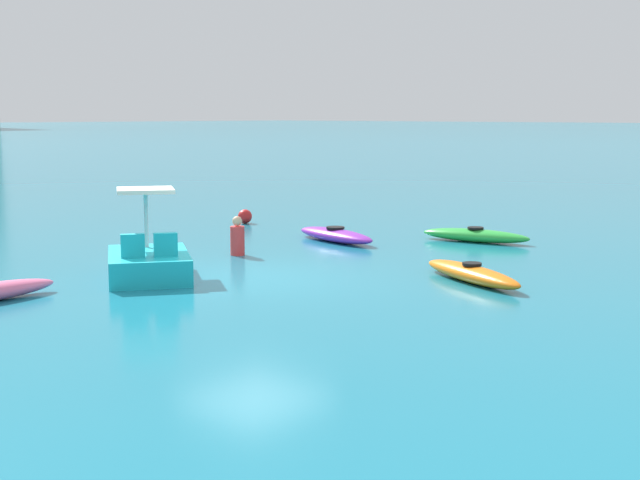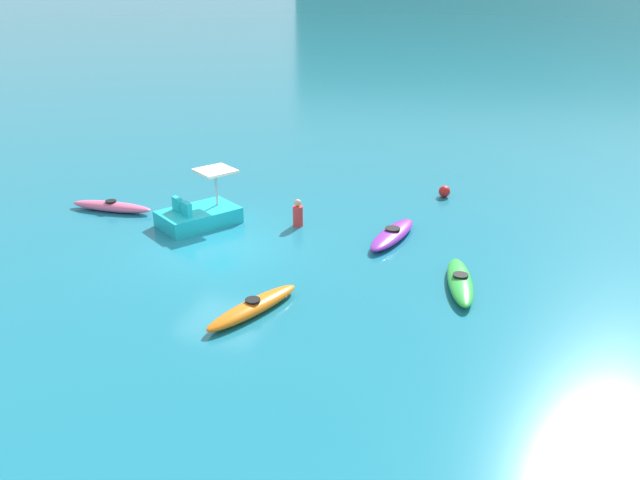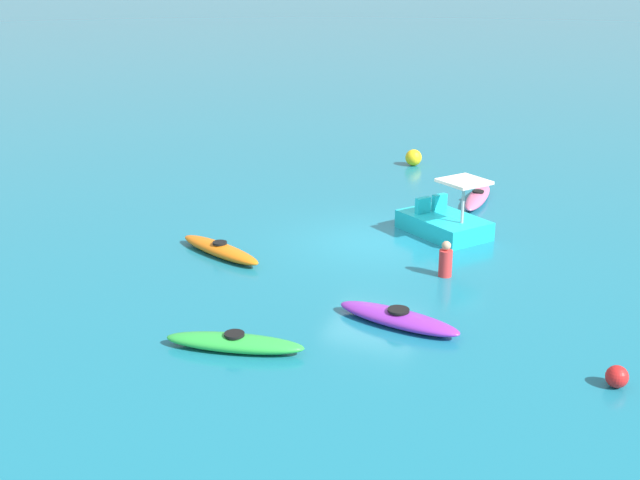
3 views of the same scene
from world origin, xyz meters
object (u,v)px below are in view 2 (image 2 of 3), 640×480
at_px(pedal_boat_cyan, 199,214).
at_px(person_near_shore, 298,214).
at_px(kayak_green, 460,281).
at_px(buoy_red, 444,191).
at_px(kayak_pink, 111,206).
at_px(kayak_orange, 253,307).
at_px(kayak_purple, 392,234).

relative_size(pedal_boat_cyan, person_near_shore, 3.21).
height_order(kayak_green, person_near_shore, person_near_shore).
height_order(buoy_red, person_near_shore, person_near_shore).
distance_m(kayak_pink, pedal_boat_cyan, 3.36).
bearing_deg(kayak_pink, person_near_shore, 5.25).
relative_size(pedal_boat_cyan, buoy_red, 6.93).
distance_m(kayak_orange, pedal_boat_cyan, 6.18).
xyz_separation_m(kayak_orange, buoy_red, (3.25, 9.78, 0.04)).
relative_size(buoy_red, person_near_shore, 0.46).
xyz_separation_m(kayak_pink, buoy_red, (10.44, 4.73, 0.04)).
relative_size(kayak_purple, pedal_boat_cyan, 1.01).
bearing_deg(kayak_pink, buoy_red, 24.36).
bearing_deg(person_near_shore, pedal_boat_cyan, -165.25).
relative_size(kayak_purple, buoy_red, 7.02).
distance_m(kayak_pink, kayak_purple, 9.46).
relative_size(kayak_green, kayak_purple, 0.99).
bearing_deg(buoy_red, pedal_boat_cyan, -145.13).
bearing_deg(person_near_shore, kayak_pink, -174.75).
distance_m(kayak_purple, person_near_shore, 3.09).
bearing_deg(kayak_purple, person_near_shore, 176.04).
relative_size(kayak_orange, kayak_pink, 0.99).
bearing_deg(pedal_boat_cyan, kayak_pink, 176.38).
height_order(kayak_orange, kayak_pink, same).
bearing_deg(kayak_purple, kayak_green, -48.62).
distance_m(kayak_orange, kayak_green, 5.36).
bearing_deg(pedal_boat_cyan, kayak_green, -13.48).
xyz_separation_m(kayak_orange, person_near_shore, (-0.80, 5.64, 0.22)).
relative_size(kayak_orange, kayak_green, 1.02).
bearing_deg(person_near_shore, kayak_green, -27.67).
xyz_separation_m(kayak_purple, person_near_shore, (-3.07, 0.21, 0.22)).
bearing_deg(kayak_green, buoy_red, 100.66).
bearing_deg(kayak_orange, pedal_boat_cyan, 128.41).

